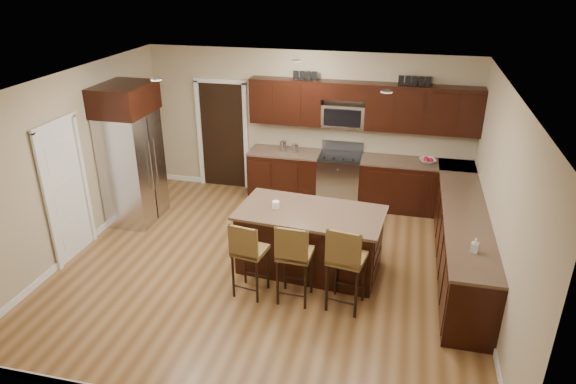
% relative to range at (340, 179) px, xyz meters
% --- Properties ---
extents(floor, '(6.00, 6.00, 0.00)m').
position_rel_range_xyz_m(floor, '(-0.68, -2.45, -0.47)').
color(floor, brown).
rests_on(floor, ground).
extents(ceiling, '(6.00, 6.00, 0.00)m').
position_rel_range_xyz_m(ceiling, '(-0.68, -2.45, 2.23)').
color(ceiling, silver).
rests_on(ceiling, wall_back).
extents(wall_back, '(6.00, 0.00, 6.00)m').
position_rel_range_xyz_m(wall_back, '(-0.68, 0.30, 0.88)').
color(wall_back, tan).
rests_on(wall_back, floor).
extents(wall_left, '(0.00, 5.50, 5.50)m').
position_rel_range_xyz_m(wall_left, '(-3.68, -2.45, 0.88)').
color(wall_left, tan).
rests_on(wall_left, floor).
extents(wall_right, '(0.00, 5.50, 5.50)m').
position_rel_range_xyz_m(wall_right, '(2.32, -2.45, 0.88)').
color(wall_right, tan).
rests_on(wall_right, floor).
extents(base_cabinets, '(4.02, 3.96, 0.92)m').
position_rel_range_xyz_m(base_cabinets, '(1.22, -1.01, -0.01)').
color(base_cabinets, black).
rests_on(base_cabinets, floor).
extents(upper_cabinets, '(4.00, 0.33, 0.80)m').
position_rel_range_xyz_m(upper_cabinets, '(0.36, 0.13, 1.37)').
color(upper_cabinets, black).
rests_on(upper_cabinets, wall_back).
extents(range, '(0.76, 0.64, 1.11)m').
position_rel_range_xyz_m(range, '(0.00, 0.00, 0.00)').
color(range, silver).
rests_on(range, floor).
extents(microwave, '(0.76, 0.31, 0.40)m').
position_rel_range_xyz_m(microwave, '(0.00, 0.15, 1.15)').
color(microwave, silver).
rests_on(microwave, upper_cabinets).
extents(doorway, '(0.85, 0.03, 2.06)m').
position_rel_range_xyz_m(doorway, '(-2.33, 0.28, 0.56)').
color(doorway, black).
rests_on(doorway, floor).
extents(pantry_door, '(0.03, 0.80, 2.04)m').
position_rel_range_xyz_m(pantry_door, '(-3.66, -2.75, 0.55)').
color(pantry_door, white).
rests_on(pantry_door, floor).
extents(letter_decor, '(2.20, 0.03, 0.15)m').
position_rel_range_xyz_m(letter_decor, '(0.22, 0.13, 1.82)').
color(letter_decor, black).
rests_on(letter_decor, upper_cabinets).
extents(island, '(2.12, 1.24, 0.92)m').
position_rel_range_xyz_m(island, '(-0.10, -2.33, -0.04)').
color(island, black).
rests_on(island, floor).
extents(stool_left, '(0.46, 0.46, 1.08)m').
position_rel_range_xyz_m(stool_left, '(-0.76, -3.18, 0.20)').
color(stool_left, brown).
rests_on(stool_left, floor).
extents(stool_mid, '(0.44, 0.44, 1.14)m').
position_rel_range_xyz_m(stool_mid, '(-0.14, -3.18, 0.24)').
color(stool_mid, brown).
rests_on(stool_mid, floor).
extents(stool_right, '(0.51, 0.51, 1.18)m').
position_rel_range_xyz_m(stool_right, '(0.51, -3.18, 0.27)').
color(stool_right, brown).
rests_on(stool_right, floor).
extents(refrigerator, '(0.79, 1.00, 2.35)m').
position_rel_range_xyz_m(refrigerator, '(-3.30, -1.45, 0.73)').
color(refrigerator, silver).
rests_on(refrigerator, floor).
extents(floor_mat, '(1.10, 0.84, 0.01)m').
position_rel_range_xyz_m(floor_mat, '(-0.26, -1.12, -0.47)').
color(floor_mat, brown).
rests_on(floor_mat, floor).
extents(fruit_bowl, '(0.34, 0.34, 0.07)m').
position_rel_range_xyz_m(fruit_bowl, '(1.51, -0.00, 0.48)').
color(fruit_bowl, silver).
rests_on(fruit_bowl, base_cabinets).
extents(soap_bottle, '(0.10, 0.10, 0.18)m').
position_rel_range_xyz_m(soap_bottle, '(2.02, -2.96, 0.54)').
color(soap_bottle, '#B2B2B2').
rests_on(soap_bottle, base_cabinets).
extents(canister_tall, '(0.12, 0.12, 0.19)m').
position_rel_range_xyz_m(canister_tall, '(-1.06, -0.00, 0.54)').
color(canister_tall, silver).
rests_on(canister_tall, base_cabinets).
extents(canister_short, '(0.11, 0.11, 0.15)m').
position_rel_range_xyz_m(canister_short, '(-0.83, -0.00, 0.52)').
color(canister_short, silver).
rests_on(canister_short, base_cabinets).
extents(island_jar, '(0.10, 0.10, 0.10)m').
position_rel_range_xyz_m(island_jar, '(-0.60, -2.33, 0.50)').
color(island_jar, white).
rests_on(island_jar, island).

